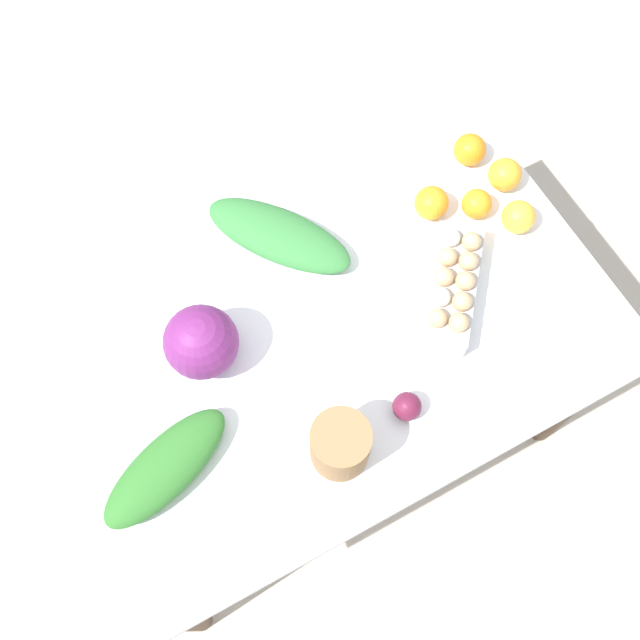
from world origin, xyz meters
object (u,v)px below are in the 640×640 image
object	(u,v)px
egg_carton	(452,285)
beet_root	(407,407)
greens_bunch_scallion	(279,235)
orange_3	(505,175)
orange_4	(470,150)
greens_bunch_beet_tops	(166,467)
orange_0	(518,217)
orange_1	(476,204)
paper_bag	(340,445)
orange_2	(431,203)
cabbage_purple	(201,342)

from	to	relation	value
egg_carton	beet_root	bearing A→B (deg)	-9.72
greens_bunch_scallion	orange_3	distance (m)	0.54
orange_4	beet_root	bearing A→B (deg)	46.10
egg_carton	greens_bunch_beet_tops	bearing A→B (deg)	-43.73
orange_0	orange_1	xyz separation A→B (m)	(0.06, -0.08, -0.00)
orange_1	orange_3	bearing A→B (deg)	-160.93
orange_1	orange_4	distance (m)	0.15
beet_root	orange_1	size ratio (longest dim) A/B	0.86
paper_bag	orange_3	xyz separation A→B (m)	(-0.65, -0.38, -0.03)
paper_bag	orange_4	bearing A→B (deg)	-141.85
beet_root	orange_3	size ratio (longest dim) A/B	0.76
greens_bunch_scallion	beet_root	distance (m)	0.48
orange_2	paper_bag	bearing A→B (deg)	41.11
beet_root	orange_0	world-z (taller)	orange_0
beet_root	orange_3	bearing A→B (deg)	-142.57
cabbage_purple	orange_0	bearing A→B (deg)	176.83
paper_bag	orange_0	world-z (taller)	paper_bag
paper_bag	orange_0	bearing A→B (deg)	-155.80
egg_carton	paper_bag	world-z (taller)	paper_bag
paper_bag	beet_root	xyz separation A→B (m)	(-0.16, -0.01, -0.04)
egg_carton	beet_root	world-z (taller)	egg_carton
paper_bag	orange_4	xyz separation A→B (m)	(-0.61, -0.48, -0.03)
greens_bunch_scallion	orange_2	distance (m)	0.36
paper_bag	greens_bunch_scallion	xyz separation A→B (m)	(-0.11, -0.49, -0.03)
paper_bag	orange_3	size ratio (longest dim) A/B	1.73
cabbage_purple	greens_bunch_beet_tops	bearing A→B (deg)	48.47
greens_bunch_scallion	orange_1	xyz separation A→B (m)	(-0.43, 0.14, 0.00)
greens_bunch_beet_tops	paper_bag	bearing A→B (deg)	158.05
beet_root	orange_0	size ratio (longest dim) A/B	0.78
greens_bunch_scallion	orange_3	world-z (taller)	orange_3
cabbage_purple	orange_1	distance (m)	0.70
cabbage_purple	orange_2	xyz separation A→B (m)	(-0.60, -0.08, -0.04)
cabbage_purple	orange_2	size ratio (longest dim) A/B	1.96
paper_bag	cabbage_purple	bearing A→B (deg)	-64.80
orange_2	orange_4	distance (m)	0.18
greens_bunch_scallion	beet_root	world-z (taller)	greens_bunch_scallion
greens_bunch_scallion	orange_0	xyz separation A→B (m)	(-0.50, 0.22, 0.01)
greens_bunch_beet_tops	orange_0	bearing A→B (deg)	-170.99
paper_bag	orange_1	world-z (taller)	paper_bag
greens_bunch_beet_tops	orange_1	distance (m)	0.89
orange_3	orange_1	bearing A→B (deg)	19.07
greens_bunch_scallion	orange_4	distance (m)	0.50
egg_carton	orange_0	size ratio (longest dim) A/B	3.72
egg_carton	orange_4	bearing A→B (deg)	-178.32
cabbage_purple	orange_0	distance (m)	0.76
cabbage_purple	beet_root	world-z (taller)	cabbage_purple
cabbage_purple	orange_4	size ratio (longest dim) A/B	2.02
paper_bag	beet_root	world-z (taller)	paper_bag
egg_carton	orange_0	distance (m)	0.24
beet_root	orange_2	xyz separation A→B (m)	(-0.29, -0.38, 0.01)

